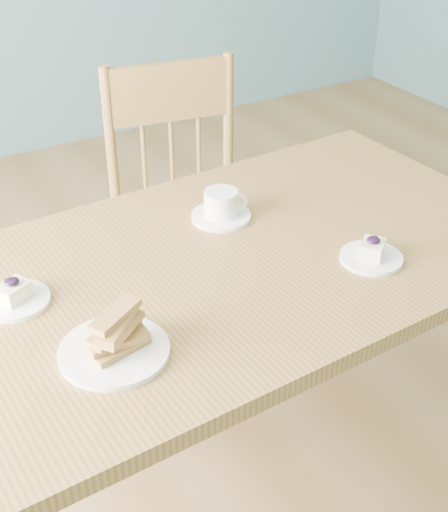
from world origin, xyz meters
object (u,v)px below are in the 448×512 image
object	(u,v)px
cheesecake_plate_near	(372,254)
cheesecake_plate_far	(15,297)
coffee_cup	(222,207)
dining_table	(236,281)
dining_chair	(186,215)
biscotti_plate	(113,341)

from	to	relation	value
cheesecake_plate_near	cheesecake_plate_far	distance (m)	0.83
coffee_cup	dining_table	bearing A→B (deg)	-86.94
dining_chair	biscotti_plate	distance (m)	1.12
cheesecake_plate_near	coffee_cup	size ratio (longest dim) A/B	0.96
cheesecake_plate_near	biscotti_plate	distance (m)	0.67
biscotti_plate	dining_chair	bearing A→B (deg)	54.59
cheesecake_plate_near	coffee_cup	world-z (taller)	coffee_cup
biscotti_plate	cheesecake_plate_far	bearing A→B (deg)	113.77
dining_table	cheesecake_plate_far	size ratio (longest dim) A/B	10.14
cheesecake_plate_far	coffee_cup	distance (m)	0.59
dining_table	biscotti_plate	xyz separation A→B (m)	(-0.40, -0.19, 0.11)
cheesecake_plate_far	biscotti_plate	distance (m)	0.29
dining_table	coffee_cup	xyz separation A→B (m)	(0.06, 0.17, 0.11)
dining_table	cheesecake_plate_near	world-z (taller)	cheesecake_plate_near
cheesecake_plate_near	cheesecake_plate_far	xyz separation A→B (m)	(-0.79, 0.27, 0.00)
dining_table	biscotti_plate	distance (m)	0.46
dining_table	cheesecake_plate_far	bearing A→B (deg)	168.93
dining_table	coffee_cup	size ratio (longest dim) A/B	9.83
dining_chair	cheesecake_plate_near	size ratio (longest dim) A/B	6.79
dining_table	cheesecake_plate_far	xyz separation A→B (m)	(-0.52, 0.08, 0.10)
cheesecake_plate_far	dining_table	bearing A→B (deg)	-8.67
cheesecake_plate_far	biscotti_plate	world-z (taller)	biscotti_plate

